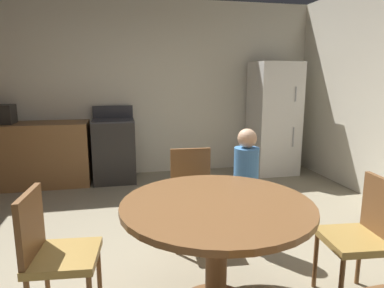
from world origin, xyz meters
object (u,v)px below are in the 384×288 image
at_px(chair_west, 52,250).
at_px(chair_north, 192,190).
at_px(chair_east, 364,232).
at_px(person_child, 246,185).
at_px(refrigerator, 273,118).
at_px(oven_range, 114,150).
at_px(dining_table, 217,226).

height_order(chair_west, chair_north, same).
xyz_separation_m(chair_east, person_child, (-0.50, 0.91, 0.08)).
height_order(refrigerator, chair_north, refrigerator).
relative_size(chair_west, chair_north, 1.00).
relative_size(oven_range, refrigerator, 0.62).
height_order(oven_range, chair_north, oven_range).
bearing_deg(refrigerator, chair_east, -104.65).
distance_m(refrigerator, chair_west, 4.13).
height_order(dining_table, chair_east, chair_east).
distance_m(refrigerator, dining_table, 3.59).
bearing_deg(chair_east, chair_west, 0.04).
bearing_deg(oven_range, chair_east, -62.55).
bearing_deg(chair_west, dining_table, 0.00).
relative_size(oven_range, chair_west, 1.26).
xyz_separation_m(oven_range, person_child, (1.17, -2.32, 0.11)).
bearing_deg(chair_east, chair_north, -43.98).
relative_size(refrigerator, chair_north, 2.02).
bearing_deg(oven_range, chair_north, -71.04).
bearing_deg(chair_west, person_child, 30.70).
bearing_deg(dining_table, oven_range, 102.08).
distance_m(chair_east, chair_north, 1.45).
relative_size(oven_range, dining_table, 0.91).
height_order(chair_north, person_child, person_child).
bearing_deg(dining_table, chair_west, 174.68).
relative_size(chair_east, person_child, 0.80).
distance_m(oven_range, dining_table, 3.20).
height_order(chair_west, person_child, person_child).
bearing_deg(chair_north, oven_range, -157.68).
bearing_deg(dining_table, chair_east, -5.40).
height_order(refrigerator, chair_east, refrigerator).
distance_m(dining_table, chair_west, 1.01).
bearing_deg(refrigerator, dining_table, -120.81).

